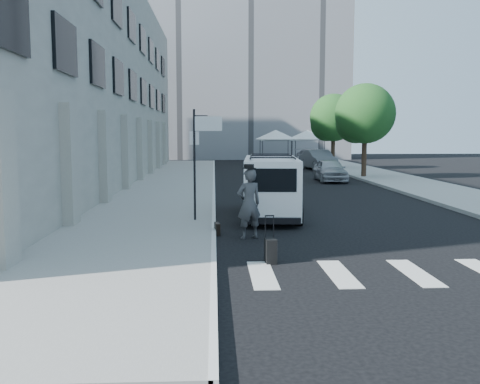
{
  "coord_description": "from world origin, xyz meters",
  "views": [
    {
      "loc": [
        -1.98,
        -13.72,
        2.91
      ],
      "look_at": [
        -1.27,
        0.8,
        1.3
      ],
      "focal_mm": 40.0,
      "sensor_mm": 36.0,
      "label": 1
    }
  ],
  "objects": [
    {
      "name": "briefcase",
      "position": [
        -1.9,
        1.42,
        0.17
      ],
      "size": [
        0.18,
        0.45,
        0.34
      ],
      "primitive_type": "cube",
      "rotation": [
        0.0,
        0.0,
        0.14
      ],
      "color": "black",
      "rests_on": "ground"
    },
    {
      "name": "suitcase",
      "position": [
        -0.72,
        -2.0,
        0.28
      ],
      "size": [
        0.26,
        0.4,
        1.06
      ],
      "rotation": [
        0.0,
        0.0,
        0.07
      ],
      "color": "black",
      "rests_on": "ground"
    },
    {
      "name": "cargo_van",
      "position": [
        -0.01,
        4.68,
        1.07
      ],
      "size": [
        2.24,
        5.51,
        2.05
      ],
      "rotation": [
        0.0,
        0.0,
        -0.08
      ],
      "color": "white",
      "rests_on": "ground"
    },
    {
      "name": "businessman",
      "position": [
        -1.03,
        0.82,
        0.97
      ],
      "size": [
        0.83,
        0.69,
        1.94
      ],
      "primitive_type": "imported",
      "rotation": [
        0.0,
        0.0,
        3.51
      ],
      "color": "#404043",
      "rests_on": "ground"
    },
    {
      "name": "tree_far",
      "position": [
        7.5,
        29.15,
        3.97
      ],
      "size": [
        3.8,
        3.83,
        6.03
      ],
      "color": "black",
      "rests_on": "ground"
    },
    {
      "name": "sidewalk_right",
      "position": [
        9.0,
        20.0,
        0.07
      ],
      "size": [
        4.0,
        56.0,
        0.15
      ],
      "primitive_type": "cube",
      "color": "gray",
      "rests_on": "ground"
    },
    {
      "name": "building_far",
      "position": [
        2.0,
        50.0,
        12.5
      ],
      "size": [
        22.0,
        12.0,
        25.0
      ],
      "primitive_type": "cube",
      "color": "slate",
      "rests_on": "ground"
    },
    {
      "name": "sign_pole",
      "position": [
        -2.36,
        3.2,
        2.65
      ],
      "size": [
        1.03,
        0.07,
        3.5
      ],
      "color": "black",
      "rests_on": "sidewalk_left"
    },
    {
      "name": "tent_left",
      "position": [
        4.0,
        38.0,
        2.71
      ],
      "size": [
        4.0,
        4.0,
        3.2
      ],
      "color": "black",
      "rests_on": "ground"
    },
    {
      "name": "tree_near",
      "position": [
        7.5,
        20.15,
        3.97
      ],
      "size": [
        3.8,
        3.83,
        6.03
      ],
      "color": "black",
      "rests_on": "ground"
    },
    {
      "name": "ground",
      "position": [
        0.0,
        0.0,
        0.0
      ],
      "size": [
        120.0,
        120.0,
        0.0
      ],
      "primitive_type": "plane",
      "color": "black",
      "rests_on": "ground"
    },
    {
      "name": "parked_car_c",
      "position": [
        6.63,
        32.41,
        0.77
      ],
      "size": [
        2.83,
        5.53,
        1.53
      ],
      "primitive_type": "imported",
      "rotation": [
        0.0,
        0.0,
        0.13
      ],
      "color": "#A3A5AB",
      "rests_on": "ground"
    },
    {
      "name": "parked_car_b",
      "position": [
        6.24,
        27.94,
        0.79
      ],
      "size": [
        2.22,
        4.97,
        1.58
      ],
      "primitive_type": "imported",
      "rotation": [
        0.0,
        0.0,
        0.12
      ],
      "color": "#525559",
      "rests_on": "ground"
    },
    {
      "name": "building_left",
      "position": [
        -11.5,
        18.0,
        6.0
      ],
      "size": [
        10.0,
        44.0,
        12.0
      ],
      "primitive_type": "cube",
      "color": "gray",
      "rests_on": "ground"
    },
    {
      "name": "sidewalk_left",
      "position": [
        -4.25,
        16.0,
        0.07
      ],
      "size": [
        4.5,
        48.0,
        0.15
      ],
      "primitive_type": "cube",
      "color": "gray",
      "rests_on": "ground"
    },
    {
      "name": "parked_car_a",
      "position": [
        5.0,
        18.06,
        0.69
      ],
      "size": [
        1.73,
        4.08,
        1.38
      ],
      "primitive_type": "imported",
      "rotation": [
        0.0,
        0.0,
        -0.03
      ],
      "color": "#AAADB2",
      "rests_on": "ground"
    },
    {
      "name": "tent_right",
      "position": [
        7.2,
        38.5,
        2.71
      ],
      "size": [
        4.0,
        4.0,
        3.2
      ],
      "color": "black",
      "rests_on": "ground"
    }
  ]
}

